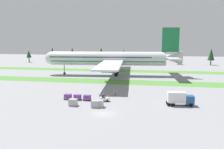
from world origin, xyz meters
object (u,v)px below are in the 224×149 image
Objects in this scene: baggage_tug at (104,98)px; taxiway_marker_0 at (121,83)px; cargo_dolly_third at (68,96)px; taxiway_marker_1 at (129,84)px; uld_container_0 at (73,102)px; ground_crew_marshaller at (108,98)px; airliner at (112,58)px; catering_truck at (180,98)px; cargo_dolly_second at (77,97)px; uld_container_1 at (95,104)px; ground_crew_loader at (115,92)px; cargo_dolly_lead at (87,97)px; uld_container_2 at (99,104)px.

baggage_tug is 27.24m from taxiway_marker_0.
cargo_dolly_third reaches higher than taxiway_marker_1.
uld_container_0 reaches higher than cargo_dolly_third.
uld_container_0 is (-8.12, -6.47, -0.05)m from ground_crew_marshaller.
airliner reaches higher than catering_truck.
cargo_dolly_second is 1.11× the size of uld_container_1.
airliner is 175.20× the size of taxiway_marker_0.
ground_crew_loader reaches higher than taxiway_marker_1.
ground_crew_marshaller is 0.87× the size of uld_container_1.
ground_crew_loader is at bearing -97.53° from taxiway_marker_1.
cargo_dolly_third is 1.27× the size of ground_crew_loader.
uld_container_0 reaches higher than taxiway_marker_1.
catering_truck is at bearing -156.09° from airliner.
ground_crew_marshaller is (6.03, 0.57, 0.03)m from cargo_dolly_lead.
cargo_dolly_second is 4.47× the size of taxiway_marker_1.
cargo_dolly_third is at bearing 121.85° from uld_container_0.
ground_crew_loader is 13.26m from uld_container_2.
cargo_dolly_second is (-2.90, 0.03, 0.00)m from cargo_dolly_lead.
taxiway_marker_0 is (-1.00, 19.91, -0.72)m from ground_crew_loader.
uld_container_1 is at bearing -134.48° from ground_crew_marshaller.
catering_truck reaches higher than ground_crew_marshaller.
cargo_dolly_lead is 25.38m from catering_truck.
taxiway_marker_0 is at bearing 88.34° from uld_container_2.
taxiway_marker_1 is (10.88, -22.66, -7.87)m from airliner.
uld_container_1 is at bearing -3.13° from uld_container_0.
catering_truck is at bearing 89.35° from cargo_dolly_third.
ground_crew_loader reaches higher than taxiway_marker_0.
airliner is 36.44× the size of cargo_dolly_third.
uld_container_0 is 4.03× the size of taxiway_marker_1.
uld_container_0 is (3.71, -5.97, -0.03)m from cargo_dolly_third.
airliner is 40.40× the size of uld_container_2.
cargo_dolly_lead is at bearing -34.49° from ground_crew_loader.
baggage_tug reaches higher than uld_container_0.
uld_container_0 is at bearing -18.86° from cargo_dolly_lead.
baggage_tug is 5.03m from cargo_dolly_lead.
cargo_dolly_lead is 1.11× the size of uld_container_2.
baggage_tug reaches higher than cargo_dolly_third.
ground_crew_loader is at bearing -173.34° from airliner.
ground_crew_loader reaches higher than cargo_dolly_second.
cargo_dolly_third is (-10.82, 0.13, 0.10)m from baggage_tug.
baggage_tug is at bearing -5.24° from ground_crew_loader.
ground_crew_loader is 0.87× the size of uld_container_0.
baggage_tug is at bearing 90.00° from cargo_dolly_second.
ground_crew_loader is 13.79m from uld_container_1.
ground_crew_marshaller is (8.92, 0.53, 0.03)m from cargo_dolly_second.
uld_container_2 is (-20.42, -5.21, -1.06)m from catering_truck.
airliner is 26.34m from taxiway_marker_1.
uld_container_2 is (0.94, 0.37, 0.02)m from uld_container_1.
airliner reaches higher than baggage_tug.
uld_container_1 reaches higher than cargo_dolly_second.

